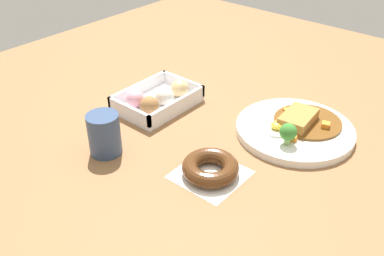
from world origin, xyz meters
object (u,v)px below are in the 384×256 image
object	(u,v)px
curry_plate	(295,128)
chocolate_ring_donut	(210,168)
donut_box	(158,100)
coffee_mug	(104,134)

from	to	relation	value
curry_plate	chocolate_ring_donut	size ratio (longest dim) A/B	2.04
curry_plate	donut_box	size ratio (longest dim) A/B	1.33
coffee_mug	chocolate_ring_donut	bearing A→B (deg)	-69.28
curry_plate	donut_box	distance (m)	0.34
donut_box	coffee_mug	xyz separation A→B (m)	(-0.21, -0.05, 0.02)
donut_box	chocolate_ring_donut	bearing A→B (deg)	-115.27
chocolate_ring_donut	coffee_mug	distance (m)	0.24
chocolate_ring_donut	donut_box	bearing A→B (deg)	64.73
chocolate_ring_donut	coffee_mug	world-z (taller)	coffee_mug
chocolate_ring_donut	coffee_mug	xyz separation A→B (m)	(-0.08, 0.22, 0.03)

